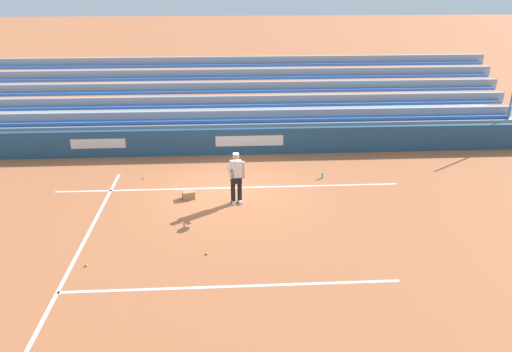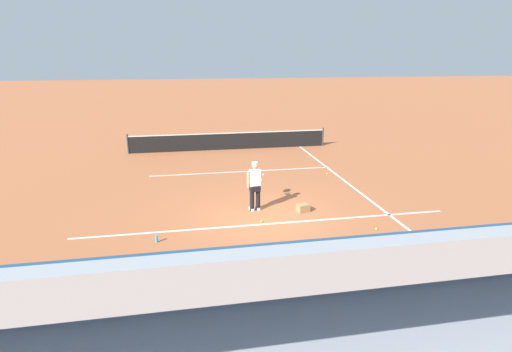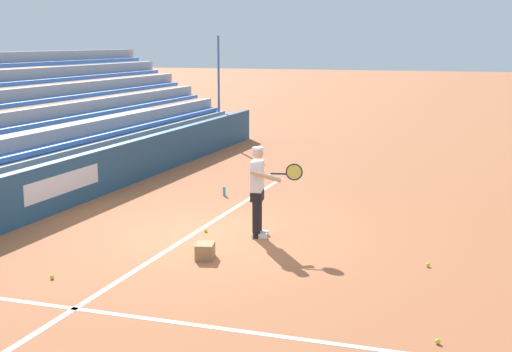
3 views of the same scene
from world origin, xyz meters
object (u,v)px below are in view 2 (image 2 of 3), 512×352
Objects in this scene: ball_box_cardboard at (303,208)px; tennis_ball_near_player at (327,174)px; tennis_ball_toward_net at (262,180)px; tennis_ball_midcourt at (262,221)px; water_bottle at (157,239)px; tennis_net at (229,141)px; tennis_player at (255,185)px; tennis_ball_stray_back at (376,229)px.

ball_box_cardboard reaches higher than tennis_ball_near_player.
ball_box_cardboard is 3.73m from tennis_ball_toward_net.
tennis_ball_midcourt is 3.34m from water_bottle.
tennis_ball_near_player is at bearing -56.88° from tennis_net.
tennis_ball_near_player is at bearing 7.36° from tennis_ball_toward_net.
tennis_ball_midcourt is 0.01× the size of tennis_net.
water_bottle is 11.76m from tennis_net.
ball_box_cardboard is at bearing -82.07° from tennis_net.
tennis_player is 25.98× the size of tennis_ball_toward_net.
tennis_net is at bearing 105.11° from tennis_ball_stray_back.
tennis_player reaches higher than tennis_ball_stray_back.
ball_box_cardboard is 5.02m from water_bottle.
tennis_ball_toward_net is at bearing 101.12° from ball_box_cardboard.
tennis_player is at bearing -137.43° from tennis_ball_near_player.
tennis_ball_toward_net is 6.04m from tennis_ball_stray_back.
tennis_ball_stray_back is 12.01m from tennis_net.
tennis_ball_midcourt is 1.00× the size of tennis_ball_toward_net.
tennis_ball_toward_net is 1.00× the size of tennis_ball_stray_back.
tennis_ball_toward_net is at bearing -84.01° from tennis_net.
tennis_ball_near_player is at bearing 59.90° from ball_box_cardboard.
tennis_player is at bearing 91.21° from tennis_ball_midcourt.
ball_box_cardboard is 6.06× the size of tennis_ball_midcourt.
tennis_ball_stray_back is at bearing -95.61° from tennis_ball_near_player.
water_bottle is (-4.07, -5.16, 0.08)m from tennis_ball_toward_net.
tennis_ball_midcourt is at bearing -101.16° from tennis_ball_toward_net.
tennis_player is at bearing 145.85° from tennis_ball_stray_back.
water_bottle reaches higher than tennis_ball_stray_back.
tennis_net reaches higher than water_bottle.
water_bottle is at bearing -162.66° from ball_box_cardboard.
tennis_net is (0.21, 10.38, 0.46)m from tennis_ball_midcourt.
tennis_ball_stray_back is 0.30× the size of water_bottle.
tennis_ball_near_player is (3.07, 0.40, 0.00)m from tennis_ball_toward_net.
tennis_net is (3.44, 11.24, 0.38)m from water_bottle.
tennis_ball_near_player is at bearing 84.39° from tennis_ball_stray_back.
tennis_player is 3.82m from water_bottle.
tennis_net is at bearing 73.00° from water_bottle.
tennis_ball_stray_back is 5.93m from tennis_ball_near_player.
tennis_net is (0.23, 9.30, -0.40)m from tennis_player.
tennis_net is (-0.64, 6.08, 0.46)m from tennis_ball_toward_net.
ball_box_cardboard is at bearing 22.24° from tennis_ball_midcourt.
tennis_net is at bearing 97.93° from ball_box_cardboard.
tennis_player reaches higher than tennis_ball_midcourt.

